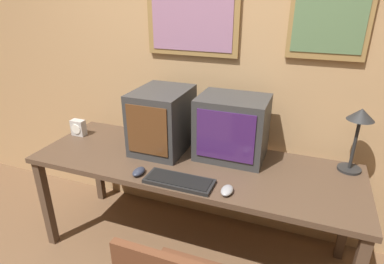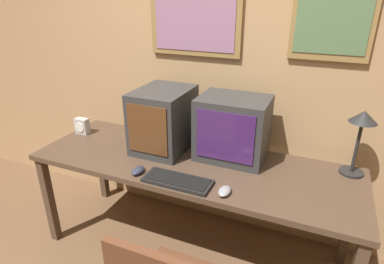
% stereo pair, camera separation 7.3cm
% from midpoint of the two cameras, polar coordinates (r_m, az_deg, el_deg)
% --- Properties ---
extents(wall_back, '(8.00, 0.08, 2.60)m').
position_cam_midpoint_polar(wall_back, '(2.33, 3.38, 12.33)').
color(wall_back, tan).
rests_on(wall_back, ground_plane).
extents(desk, '(2.13, 0.71, 0.74)m').
position_cam_midpoint_polar(desk, '(2.15, -0.98, -6.93)').
color(desk, '#4C3828').
rests_on(desk, ground_plane).
extents(monitor_left, '(0.34, 0.45, 0.43)m').
position_cam_midpoint_polar(monitor_left, '(2.22, -6.26, 2.12)').
color(monitor_left, '#333333').
rests_on(monitor_left, desk).
extents(monitor_right, '(0.45, 0.35, 0.42)m').
position_cam_midpoint_polar(monitor_right, '(2.11, 6.14, 0.78)').
color(monitor_right, '#333333').
rests_on(monitor_right, desk).
extents(keyboard_main, '(0.41, 0.16, 0.03)m').
position_cam_midpoint_polar(keyboard_main, '(1.89, -3.42, -8.70)').
color(keyboard_main, black).
rests_on(keyboard_main, desk).
extents(mouse_near_keyboard, '(0.07, 0.11, 0.04)m').
position_cam_midpoint_polar(mouse_near_keyboard, '(1.81, 5.07, -10.31)').
color(mouse_near_keyboard, gray).
rests_on(mouse_near_keyboard, desk).
extents(mouse_far_corner, '(0.06, 0.11, 0.04)m').
position_cam_midpoint_polar(mouse_far_corner, '(2.00, -10.49, -6.95)').
color(mouse_far_corner, '#282D3D').
rests_on(mouse_far_corner, desk).
extents(desk_clock, '(0.11, 0.06, 0.12)m').
position_cam_midpoint_polar(desk_clock, '(2.64, -20.29, 0.72)').
color(desk_clock, '#B7B2AD').
rests_on(desk_clock, desk).
extents(desk_lamp, '(0.16, 0.16, 0.41)m').
position_cam_midpoint_polar(desk_lamp, '(2.11, 26.69, 1.14)').
color(desk_lamp, black).
rests_on(desk_lamp, desk).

